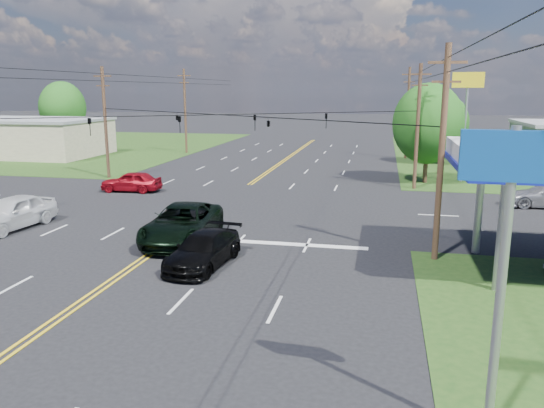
% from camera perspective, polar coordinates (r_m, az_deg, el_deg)
% --- Properties ---
extents(ground, '(280.00, 280.00, 0.00)m').
position_cam_1_polar(ground, '(35.53, -5.61, -0.17)').
color(ground, black).
rests_on(ground, ground).
extents(grass_nw, '(46.00, 48.00, 0.03)m').
position_cam_1_polar(grass_nw, '(79.77, -23.12, 5.78)').
color(grass_nw, '#1B3E13').
rests_on(grass_nw, ground).
extents(stop_bar, '(10.00, 0.50, 0.02)m').
position_cam_1_polar(stop_bar, '(26.78, -0.47, -4.23)').
color(stop_bar, silver).
rests_on(stop_bar, ground).
extents(retail_nw, '(16.00, 11.00, 4.00)m').
position_cam_1_polar(retail_nw, '(68.59, -24.55, 6.44)').
color(retail_nw, tan).
rests_on(retail_nw, ground).
extents(pole_se, '(1.60, 0.28, 9.50)m').
position_cam_1_polar(pole_se, '(24.37, 17.78, 5.36)').
color(pole_se, '#3F281A').
rests_on(pole_se, ground).
extents(pole_nw, '(1.60, 0.28, 9.50)m').
position_cam_1_polar(pole_nw, '(48.27, -17.49, 8.49)').
color(pole_nw, '#3F281A').
rests_on(pole_nw, ground).
extents(pole_ne, '(1.60, 0.28, 9.50)m').
position_cam_1_polar(pole_ne, '(42.25, 15.39, 8.16)').
color(pole_ne, '#3F281A').
rests_on(pole_ne, ground).
extents(pole_left_far, '(1.60, 0.28, 10.00)m').
position_cam_1_polar(pole_left_far, '(65.49, -9.33, 9.93)').
color(pole_left_far, '#3F281A').
rests_on(pole_left_far, ground).
extents(pole_right_far, '(1.60, 0.28, 10.00)m').
position_cam_1_polar(pole_right_far, '(61.19, 14.39, 9.57)').
color(pole_right_far, '#3F281A').
rests_on(pole_right_far, ground).
extents(span_wire_signals, '(26.00, 18.00, 1.13)m').
position_cam_1_polar(span_wire_signals, '(34.75, -5.82, 9.54)').
color(span_wire_signals, black).
rests_on(span_wire_signals, ground).
extents(power_lines, '(26.04, 100.00, 0.64)m').
position_cam_1_polar(power_lines, '(32.83, -7.00, 13.90)').
color(power_lines, black).
rests_on(power_lines, ground).
extents(tree_right_a, '(5.70, 5.70, 8.18)m').
position_cam_1_polar(tree_right_a, '(45.31, 16.44, 8.29)').
color(tree_right_a, '#3F281A').
rests_on(tree_right_a, ground).
extents(tree_right_b, '(4.94, 4.94, 7.09)m').
position_cam_1_polar(tree_right_b, '(57.51, 18.01, 8.26)').
color(tree_right_b, '#3F281A').
rests_on(tree_right_b, ground).
extents(tree_far_l, '(6.08, 6.08, 8.72)m').
position_cam_1_polar(tree_far_l, '(77.76, -21.60, 9.60)').
color(tree_far_l, '#3F281A').
rests_on(tree_far_l, ground).
extents(pickup_dkgreen, '(3.63, 6.89, 1.85)m').
position_cam_1_polar(pickup_dkgreen, '(27.30, -9.62, -2.07)').
color(pickup_dkgreen, black).
rests_on(pickup_dkgreen, ground).
extents(suv_black, '(2.57, 5.20, 1.45)m').
position_cam_1_polar(suv_black, '(23.41, -7.37, -4.91)').
color(suv_black, black).
rests_on(suv_black, ground).
extents(pickup_white, '(2.77, 5.61, 1.84)m').
position_cam_1_polar(pickup_white, '(32.69, -26.19, -0.82)').
color(pickup_white, silver).
rests_on(pickup_white, ground).
extents(sedan_red, '(4.61, 2.07, 1.54)m').
position_cam_1_polar(sedan_red, '(41.54, -14.90, 2.36)').
color(sedan_red, maroon).
rests_on(sedan_red, ground).
extents(polesign_se, '(2.03, 0.38, 6.90)m').
position_cam_1_polar(polesign_se, '(11.60, 24.13, -0.18)').
color(polesign_se, '#A5A5AA').
rests_on(polesign_se, ground).
extents(polesign_ne, '(2.46, 0.74, 8.96)m').
position_cam_1_polar(polesign_ne, '(46.65, 20.25, 10.88)').
color(polesign_ne, '#A5A5AA').
rests_on(polesign_ne, ground).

